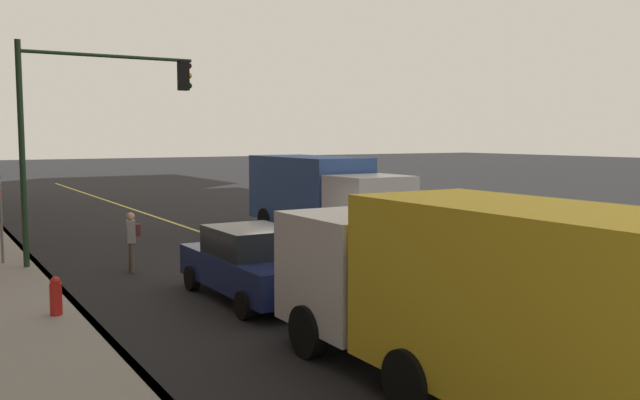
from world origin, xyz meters
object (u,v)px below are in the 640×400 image
Objects in this scene: car_navy at (252,263)px; car_green at (519,264)px; truck_blue at (322,193)px; street_sign_post at (1,212)px; pedestrian_with_backpack at (132,237)px; traffic_light_mast at (90,114)px; fire_hydrant at (56,300)px; truck_yellow at (490,297)px.

car_green is at bearing -119.94° from car_navy.
truck_blue is 11.01m from street_sign_post.
truck_blue reaches higher than pedestrian_with_backpack.
car_green is 0.61× the size of traffic_light_mast.
fire_hydrant is (-6.73, -0.30, -1.15)m from street_sign_post.
car_navy is 0.58× the size of truck_blue.
traffic_light_mast is at bearing 25.47° from pedestrian_with_backpack.
car_navy is 4.95× the size of fire_hydrant.
pedestrian_with_backpack is at bearing -128.91° from street_sign_post.
truck_blue is 2.95× the size of street_sign_post.
traffic_light_mast is 6.74× the size of fire_hydrant.
car_navy is 9.96m from truck_blue.
pedestrian_with_backpack reaches higher than fire_hydrant.
traffic_light_mast is 3.73m from street_sign_post.
traffic_light_mast reaches higher than pedestrian_with_backpack.
car_navy is at bearing 60.06° from car_green.
car_navy is at bearing -146.77° from street_sign_post.
traffic_light_mast is (13.40, 2.33, 2.80)m from truck_yellow.
truck_blue is 9.24m from traffic_light_mast.
pedestrian_with_backpack is 0.26× the size of traffic_light_mast.
street_sign_post is (10.04, 9.91, 0.82)m from car_green.
street_sign_post reaches higher than car_navy.
fire_hydrant is (-4.28, 2.72, -0.50)m from pedestrian_with_backpack.
traffic_light_mast is at bearing -19.25° from fire_hydrant.
car_navy is at bearing -92.99° from fire_hydrant.
pedestrian_with_backpack is at bearing -154.53° from traffic_light_mast.
truck_yellow is at bearing -170.14° from traffic_light_mast.
traffic_light_mast is at bearing 9.86° from truck_yellow.
pedestrian_with_backpack is 0.61× the size of street_sign_post.
fire_hydrant is (-7.33, 10.69, -1.15)m from truck_blue.
traffic_light_mast is (-1.56, 8.68, 2.76)m from truck_blue.
street_sign_post is (0.96, 2.32, -2.75)m from traffic_light_mast.
truck_yellow reaches higher than street_sign_post.
car_navy is 0.57× the size of truck_yellow.
fire_hydrant is (0.22, 4.25, -0.36)m from car_navy.
traffic_light_mast is at bearing 39.92° from car_green.
truck_blue is 13.01m from fire_hydrant.
street_sign_post reaches higher than fire_hydrant.
traffic_light_mast is at bearing 100.22° from truck_blue.
street_sign_post is 2.91× the size of fire_hydrant.
car_green is 0.48× the size of truck_blue.
car_green is 1.41× the size of street_sign_post.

